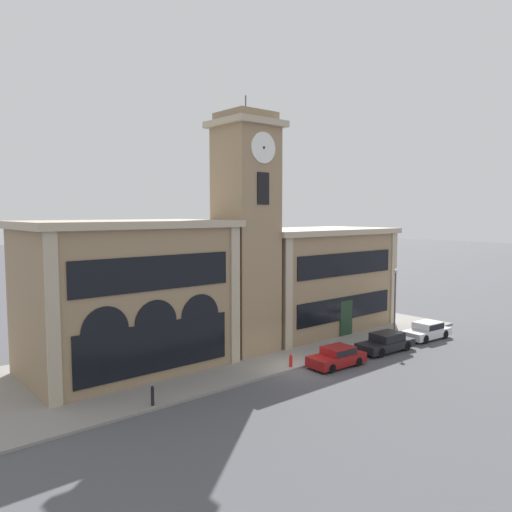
# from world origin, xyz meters

# --- Properties ---
(ground_plane) EXTENTS (300.00, 300.00, 0.00)m
(ground_plane) POSITION_xyz_m (0.00, 0.00, 0.00)
(ground_plane) COLOR #4C4C51
(sidewalk_kerb) EXTENTS (40.18, 12.94, 0.15)m
(sidewalk_kerb) POSITION_xyz_m (0.00, 6.47, 0.07)
(sidewalk_kerb) COLOR gray
(sidewalk_kerb) RESTS_ON ground_plane
(clock_tower) EXTENTS (4.40, 4.40, 18.52)m
(clock_tower) POSITION_xyz_m (0.00, 5.42, 8.72)
(clock_tower) COLOR #937A5B
(clock_tower) RESTS_ON ground_plane
(town_hall_left_wing) EXTENTS (13.31, 8.07, 9.76)m
(town_hall_left_wing) POSITION_xyz_m (-8.46, 7.22, 4.91)
(town_hall_left_wing) COLOR #937A5B
(town_hall_left_wing) RESTS_ON ground_plane
(town_hall_right_wing) EXTENTS (14.64, 8.07, 8.87)m
(town_hall_right_wing) POSITION_xyz_m (9.12, 7.23, 4.46)
(town_hall_right_wing) COLOR #937A5B
(town_hall_right_wing) RESTS_ON ground_plane
(parked_car_near) EXTENTS (4.14, 2.05, 1.32)m
(parked_car_near) POSITION_xyz_m (2.42, -1.21, 0.69)
(parked_car_near) COLOR maroon
(parked_car_near) RESTS_ON ground_plane
(parked_car_mid) EXTENTS (4.86, 2.12, 1.40)m
(parked_car_mid) POSITION_xyz_m (7.97, -1.21, 0.74)
(parked_car_mid) COLOR black
(parked_car_mid) RESTS_ON ground_plane
(parked_car_far) EXTENTS (4.44, 2.12, 1.40)m
(parked_car_far) POSITION_xyz_m (13.60, -1.21, 0.73)
(parked_car_far) COLOR silver
(parked_car_far) RESTS_ON ground_plane
(street_lamp) EXTENTS (0.36, 0.36, 5.61)m
(street_lamp) POSITION_xyz_m (11.43, 0.42, 3.84)
(street_lamp) COLOR #4C4C51
(street_lamp) RESTS_ON sidewalk_kerb
(bollard) EXTENTS (0.18, 0.18, 1.06)m
(bollard) POSITION_xyz_m (-10.49, 0.39, 0.67)
(bollard) COLOR black
(bollard) RESTS_ON sidewalk_kerb
(fire_hydrant) EXTENTS (0.22, 0.22, 0.87)m
(fire_hydrant) POSITION_xyz_m (-0.35, 0.36, 0.57)
(fire_hydrant) COLOR red
(fire_hydrant) RESTS_ON sidewalk_kerb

